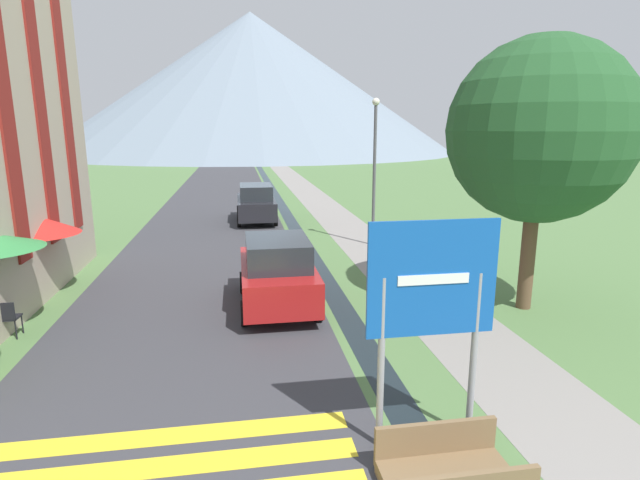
{
  "coord_description": "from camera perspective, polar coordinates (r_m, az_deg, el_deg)",
  "views": [
    {
      "loc": [
        -1.32,
        -2.62,
        4.5
      ],
      "look_at": [
        0.77,
        10.0,
        1.62
      ],
      "focal_mm": 28.0,
      "sensor_mm": 36.0,
      "label": 1
    }
  ],
  "objects": [
    {
      "name": "footpath",
      "position": [
        33.29,
        -0.81,
        4.95
      ],
      "size": [
        2.2,
        60.0,
        0.01
      ],
      "color": "gray",
      "rests_on": "ground_plane"
    },
    {
      "name": "cafe_chair_far_left",
      "position": [
        14.09,
        -31.21,
        -5.64
      ],
      "size": [
        0.4,
        0.4,
        0.85
      ],
      "rotation": [
        0.0,
        0.0,
        0.14
      ],
      "color": "black",
      "rests_on": "ground_plane"
    },
    {
      "name": "streetlamp",
      "position": [
        19.26,
        6.26,
        9.0
      ],
      "size": [
        0.28,
        0.28,
        5.58
      ],
      "color": "#515156",
      "rests_on": "ground_plane"
    },
    {
      "name": "road_sign",
      "position": [
        7.08,
        12.63,
        -6.68
      ],
      "size": [
        1.85,
        0.11,
        3.31
      ],
      "color": "gray",
      "rests_on": "ground_plane"
    },
    {
      "name": "road",
      "position": [
        32.95,
        -11.39,
        4.62
      ],
      "size": [
        6.4,
        60.0,
        0.01
      ],
      "color": "#38383D",
      "rests_on": "ground_plane"
    },
    {
      "name": "parked_car_far",
      "position": [
        24.58,
        -7.32,
        4.21
      ],
      "size": [
        1.87,
        4.32,
        1.82
      ],
      "color": "black",
      "rests_on": "ground_plane"
    },
    {
      "name": "tree_by_path",
      "position": [
        13.17,
        23.8,
        11.3
      ],
      "size": [
        4.39,
        4.39,
        6.63
      ],
      "color": "brown",
      "rests_on": "ground_plane"
    },
    {
      "name": "parked_car_near",
      "position": [
        12.74,
        -4.89,
        -3.71
      ],
      "size": [
        1.9,
        3.85,
        1.82
      ],
      "color": "#A31919",
      "rests_on": "ground_plane"
    },
    {
      "name": "cafe_umbrella_rear_red",
      "position": [
        15.29,
        -29.77,
        1.54
      ],
      "size": [
        2.23,
        2.23,
        2.25
      ],
      "color": "#B7B2A8",
      "rests_on": "ground_plane"
    },
    {
      "name": "cafe_chair_middle",
      "position": [
        12.86,
        -32.13,
        -7.38
      ],
      "size": [
        0.4,
        0.4,
        0.85
      ],
      "rotation": [
        0.0,
        0.0,
        -0.24
      ],
      "color": "black",
      "rests_on": "ground_plane"
    },
    {
      "name": "mountain_distant",
      "position": [
        96.42,
        -7.8,
        17.26
      ],
      "size": [
        73.17,
        73.17,
        24.65
      ],
      "color": "slate",
      "rests_on": "ground_plane"
    },
    {
      "name": "person_standing_terrace",
      "position": [
        13.54,
        -32.45,
        -4.43
      ],
      "size": [
        0.32,
        0.32,
        1.68
      ],
      "color": "#282833",
      "rests_on": "ground_plane"
    },
    {
      "name": "cafe_chair_far_right",
      "position": [
        14.46,
        -31.34,
        -5.22
      ],
      "size": [
        0.4,
        0.4,
        0.85
      ],
      "rotation": [
        0.0,
        0.0,
        -0.33
      ],
      "color": "black",
      "rests_on": "ground_plane"
    },
    {
      "name": "drainage_channel",
      "position": [
        33.02,
        -4.95,
        4.84
      ],
      "size": [
        0.6,
        60.0,
        0.0
      ],
      "color": "black",
      "rests_on": "ground_plane"
    },
    {
      "name": "ground_plane",
      "position": [
        23.1,
        -5.94,
        1.41
      ],
      "size": [
        160.0,
        160.0,
        0.0
      ],
      "primitive_type": "plane",
      "color": "#517542"
    },
    {
      "name": "footbridge",
      "position": [
        7.13,
        14.71,
        -24.59
      ],
      "size": [
        1.7,
        1.1,
        0.65
      ],
      "color": "brown",
      "rests_on": "ground_plane"
    }
  ]
}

